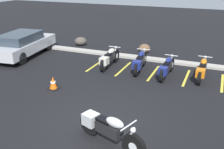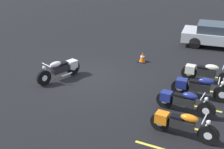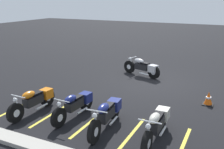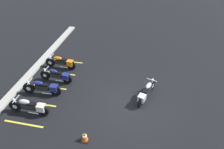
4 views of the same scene
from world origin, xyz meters
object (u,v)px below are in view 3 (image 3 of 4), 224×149
Objects in this scene: parked_bike_1 at (107,114)px; traffic_cone at (208,99)px; parked_bike_3 at (35,100)px; motorcycle_silver_featured at (143,67)px; parked_bike_2 at (76,104)px; parked_bike_0 at (157,124)px.

parked_bike_1 reaches higher than traffic_cone.
parked_bike_1 reaches higher than parked_bike_3.
motorcycle_silver_featured is at bearing -176.03° from parked_bike_1.
parked_bike_3 reaches higher than traffic_cone.
parked_bike_1 is (-0.85, 5.69, 0.01)m from motorcycle_silver_featured.
parked_bike_3 is (1.45, 0.32, 0.01)m from parked_bike_2.
parked_bike_1 is 4.43× the size of traffic_cone.
parked_bike_3 is at bearing -93.18° from parked_bike_1.
parked_bike_0 is 0.98× the size of parked_bike_1.
parked_bike_0 is at bearing 93.39° from parked_bike_3.
traffic_cone is at bearing 161.61° from parked_bike_0.
parked_bike_1 is at bearing -88.93° from parked_bike_0.
parked_bike_0 is at bearing 131.02° from motorcycle_silver_featured.
parked_bike_1 reaches higher than motorcycle_silver_featured.
parked_bike_2 is (2.83, -0.21, -0.02)m from parked_bike_0.
traffic_cone is (-2.57, -3.25, -0.24)m from parked_bike_1.
parked_bike_2 is 0.98× the size of parked_bike_3.
parked_bike_3 is 6.27m from traffic_cone.
parked_bike_3 is (4.28, 0.11, -0.01)m from parked_bike_0.
motorcycle_silver_featured is at bearing -157.71° from parked_bike_0.
parked_bike_1 reaches higher than parked_bike_0.
parked_bike_0 reaches higher than parked_bike_2.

